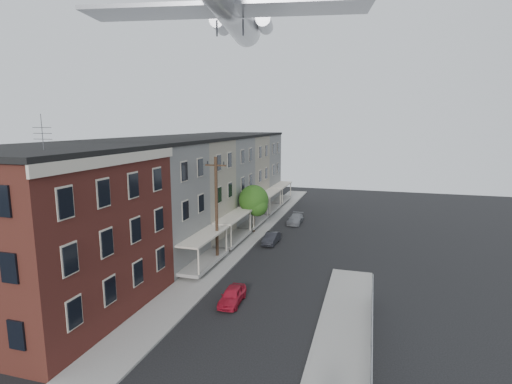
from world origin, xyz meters
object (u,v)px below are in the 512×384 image
utility_pole (217,209)px  street_tree (255,201)px  airplane (229,4)px  car_mid (271,238)px  car_far (295,219)px  car_near (232,295)px

utility_pole → street_tree: utility_pole is taller
airplane → car_mid: bearing=35.6°
street_tree → car_far: size_ratio=1.39×
car_near → airplane: size_ratio=0.12×
car_near → car_mid: size_ratio=0.96×
car_mid → car_far: bearing=86.3°
utility_pole → airplane: size_ratio=0.33×
car_near → airplane: (-4.07, 11.12, 21.23)m
street_tree → car_near: street_tree is taller
utility_pole → street_tree: bearing=88.1°
car_mid → airplane: size_ratio=0.12×
car_mid → airplane: airplane is taller
car_near → street_tree: bearing=99.5°
utility_pole → car_mid: utility_pole is taller
car_mid → airplane: (-3.30, -2.37, 21.22)m
car_near → car_mid: (-0.76, 13.49, 0.00)m
street_tree → airplane: size_ratio=0.19×
car_near → utility_pole: bearing=116.8°
street_tree → airplane: 19.18m
utility_pole → street_tree: 10.00m
car_mid → airplane: 21.61m
utility_pole → car_far: bearing=75.9°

